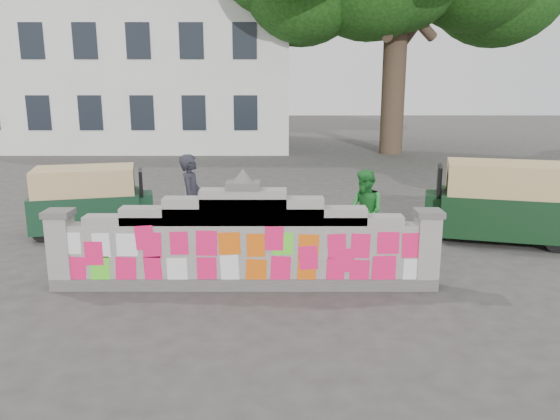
{
  "coord_description": "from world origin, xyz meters",
  "views": [
    {
      "loc": [
        0.59,
        -8.63,
        3.35
      ],
      "look_at": [
        0.59,
        1.0,
        1.1
      ],
      "focal_mm": 35.0,
      "sensor_mm": 36.0,
      "label": 1
    }
  ],
  "objects": [
    {
      "name": "building",
      "position": [
        -7.0,
        21.98,
        4.01
      ],
      "size": [
        16.0,
        10.0,
        8.9
      ],
      "color": "silver",
      "rests_on": "ground"
    },
    {
      "name": "rickshaw_left",
      "position": [
        -3.72,
        3.43,
        0.78
      ],
      "size": [
        2.81,
        1.8,
        1.51
      ],
      "rotation": [
        0.0,
        0.0,
        0.25
      ],
      "color": "#10321D",
      "rests_on": "ground"
    },
    {
      "name": "pedestrian",
      "position": [
        2.28,
        1.91,
        0.84
      ],
      "size": [
        0.89,
        0.99,
        1.69
      ],
      "primitive_type": "imported",
      "rotation": [
        0.0,
        0.0,
        -1.21
      ],
      "color": "#23812F",
      "rests_on": "ground"
    },
    {
      "name": "cyclist_bike",
      "position": [
        -1.12,
        1.68,
        0.52
      ],
      "size": [
        2.02,
        0.77,
        1.05
      ],
      "primitive_type": "imported",
      "rotation": [
        0.0,
        0.0,
        1.53
      ],
      "color": "black",
      "rests_on": "ground"
    },
    {
      "name": "ground",
      "position": [
        0.0,
        0.0,
        0.0
      ],
      "size": [
        100.0,
        100.0,
        0.0
      ],
      "primitive_type": "plane",
      "color": "#383533",
      "rests_on": "ground"
    },
    {
      "name": "parapet_wall",
      "position": [
        -0.0,
        -0.01,
        0.75
      ],
      "size": [
        6.48,
        0.44,
        2.01
      ],
      "color": "#4C4C49",
      "rests_on": "ground"
    },
    {
      "name": "rickshaw_right",
      "position": [
        5.33,
        2.79,
        0.88
      ],
      "size": [
        3.18,
        2.06,
        1.7
      ],
      "rotation": [
        0.0,
        0.0,
        2.88
      ],
      "color": "black",
      "rests_on": "ground"
    },
    {
      "name": "cyclist_rider",
      "position": [
        -1.12,
        1.68,
        0.89
      ],
      "size": [
        0.45,
        0.66,
        1.78
      ],
      "primitive_type": "imported",
      "rotation": [
        0.0,
        0.0,
        1.53
      ],
      "color": "#23232B",
      "rests_on": "ground"
    }
  ]
}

